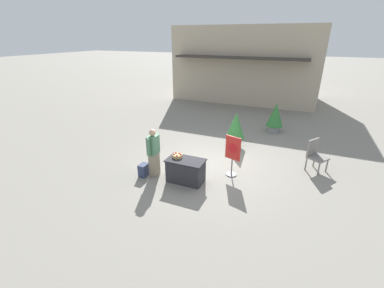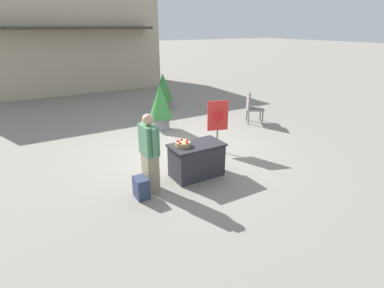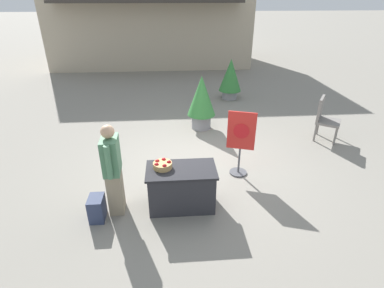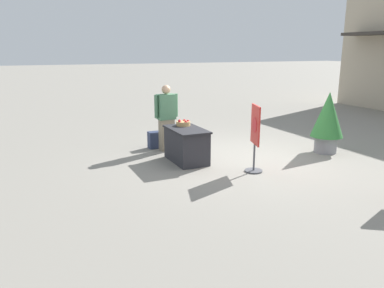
{
  "view_description": "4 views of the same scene",
  "coord_description": "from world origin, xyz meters",
  "px_view_note": "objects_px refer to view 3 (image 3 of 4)",
  "views": [
    {
      "loc": [
        2.67,
        -7.72,
        4.28
      ],
      "look_at": [
        -0.43,
        -0.56,
        0.99
      ],
      "focal_mm": 24.0,
      "sensor_mm": 36.0,
      "label": 1
    },
    {
      "loc": [
        -3.48,
        -6.43,
        3.14
      ],
      "look_at": [
        -0.15,
        -0.76,
        0.54
      ],
      "focal_mm": 28.0,
      "sensor_mm": 36.0,
      "label": 2
    },
    {
      "loc": [
        -0.49,
        -5.56,
        3.39
      ],
      "look_at": [
        -0.09,
        -0.45,
        0.79
      ],
      "focal_mm": 28.0,
      "sensor_mm": 36.0,
      "label": 3
    },
    {
      "loc": [
        7.0,
        -4.49,
        2.42
      ],
      "look_at": [
        0.08,
        -1.34,
        0.5
      ],
      "focal_mm": 35.0,
      "sensor_mm": 36.0,
      "label": 4
    }
  ],
  "objects_px": {
    "apple_basket": "(163,165)",
    "potted_plant_near_right": "(202,100)",
    "patio_chair": "(325,117)",
    "person_visitor": "(113,170)",
    "potted_plant_near_left": "(230,77)",
    "display_table": "(182,187)",
    "poster_board": "(241,142)",
    "backpack": "(97,208)"
  },
  "relations": [
    {
      "from": "display_table",
      "to": "potted_plant_near_right",
      "type": "height_order",
      "value": "potted_plant_near_right"
    },
    {
      "from": "apple_basket",
      "to": "potted_plant_near_left",
      "type": "relative_size",
      "value": 0.23
    },
    {
      "from": "display_table",
      "to": "patio_chair",
      "type": "distance_m",
      "value": 4.45
    },
    {
      "from": "poster_board",
      "to": "patio_chair",
      "type": "xyz_separation_m",
      "value": [
        2.49,
        1.48,
        -0.14
      ]
    },
    {
      "from": "person_visitor",
      "to": "patio_chair",
      "type": "relative_size",
      "value": 1.47
    },
    {
      "from": "display_table",
      "to": "person_visitor",
      "type": "bearing_deg",
      "value": -177.75
    },
    {
      "from": "person_visitor",
      "to": "backpack",
      "type": "distance_m",
      "value": 0.7
    },
    {
      "from": "potted_plant_near_left",
      "to": "poster_board",
      "type": "bearing_deg",
      "value": -98.7
    },
    {
      "from": "backpack",
      "to": "potted_plant_near_right",
      "type": "height_order",
      "value": "potted_plant_near_right"
    },
    {
      "from": "apple_basket",
      "to": "display_table",
      "type": "bearing_deg",
      "value": -10.73
    },
    {
      "from": "patio_chair",
      "to": "potted_plant_near_left",
      "type": "bearing_deg",
      "value": 150.38
    },
    {
      "from": "display_table",
      "to": "poster_board",
      "type": "height_order",
      "value": "poster_board"
    },
    {
      "from": "apple_basket",
      "to": "patio_chair",
      "type": "bearing_deg",
      "value": 30.66
    },
    {
      "from": "person_visitor",
      "to": "potted_plant_near_left",
      "type": "bearing_deg",
      "value": 60.14
    },
    {
      "from": "person_visitor",
      "to": "backpack",
      "type": "relative_size",
      "value": 3.82
    },
    {
      "from": "display_table",
      "to": "patio_chair",
      "type": "height_order",
      "value": "patio_chair"
    },
    {
      "from": "person_visitor",
      "to": "potted_plant_near_left",
      "type": "relative_size",
      "value": 1.15
    },
    {
      "from": "display_table",
      "to": "patio_chair",
      "type": "relative_size",
      "value": 1.09
    },
    {
      "from": "display_table",
      "to": "person_visitor",
      "type": "height_order",
      "value": "person_visitor"
    },
    {
      "from": "patio_chair",
      "to": "person_visitor",
      "type": "bearing_deg",
      "value": -119.2
    },
    {
      "from": "backpack",
      "to": "potted_plant_near_left",
      "type": "xyz_separation_m",
      "value": [
        3.39,
        6.12,
        0.56
      ]
    },
    {
      "from": "backpack",
      "to": "display_table",
      "type": "bearing_deg",
      "value": 9.93
    },
    {
      "from": "person_visitor",
      "to": "backpack",
      "type": "xyz_separation_m",
      "value": [
        -0.3,
        -0.2,
        -0.6
      ]
    },
    {
      "from": "person_visitor",
      "to": "poster_board",
      "type": "xyz_separation_m",
      "value": [
        2.34,
        1.0,
        -0.08
      ]
    },
    {
      "from": "display_table",
      "to": "potted_plant_near_left",
      "type": "xyz_separation_m",
      "value": [
        1.98,
        5.87,
        0.39
      ]
    },
    {
      "from": "person_visitor",
      "to": "poster_board",
      "type": "relative_size",
      "value": 1.17
    },
    {
      "from": "display_table",
      "to": "apple_basket",
      "type": "relative_size",
      "value": 3.71
    },
    {
      "from": "apple_basket",
      "to": "poster_board",
      "type": "xyz_separation_m",
      "value": [
        1.54,
        0.9,
        -0.07
      ]
    },
    {
      "from": "potted_plant_near_left",
      "to": "display_table",
      "type": "bearing_deg",
      "value": -108.64
    },
    {
      "from": "apple_basket",
      "to": "patio_chair",
      "type": "xyz_separation_m",
      "value": [
        4.02,
        2.39,
        -0.21
      ]
    },
    {
      "from": "backpack",
      "to": "poster_board",
      "type": "xyz_separation_m",
      "value": [
        2.64,
        1.21,
        0.53
      ]
    },
    {
      "from": "display_table",
      "to": "person_visitor",
      "type": "relative_size",
      "value": 0.74
    },
    {
      "from": "poster_board",
      "to": "patio_chair",
      "type": "relative_size",
      "value": 1.26
    },
    {
      "from": "apple_basket",
      "to": "potted_plant_near_right",
      "type": "relative_size",
      "value": 0.22
    },
    {
      "from": "display_table",
      "to": "poster_board",
      "type": "bearing_deg",
      "value": 38.03
    },
    {
      "from": "backpack",
      "to": "patio_chair",
      "type": "relative_size",
      "value": 0.39
    },
    {
      "from": "poster_board",
      "to": "patio_chair",
      "type": "bearing_deg",
      "value": 138.88
    },
    {
      "from": "person_visitor",
      "to": "display_table",
      "type": "bearing_deg",
      "value": 0.0
    },
    {
      "from": "potted_plant_near_right",
      "to": "potted_plant_near_left",
      "type": "distance_m",
      "value": 2.81
    },
    {
      "from": "apple_basket",
      "to": "potted_plant_near_right",
      "type": "distance_m",
      "value": 3.46
    },
    {
      "from": "poster_board",
      "to": "person_visitor",
      "type": "bearing_deg",
      "value": -48.74
    },
    {
      "from": "potted_plant_near_right",
      "to": "patio_chair",
      "type": "bearing_deg",
      "value": -17.05
    }
  ]
}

